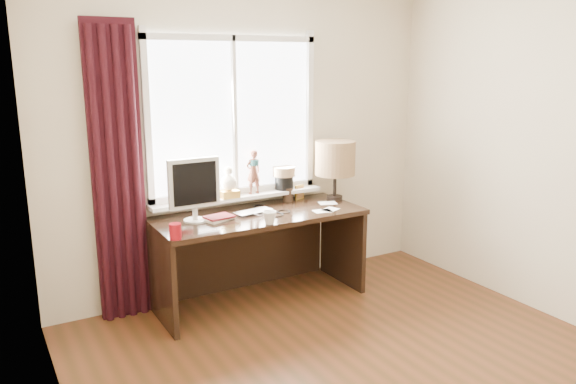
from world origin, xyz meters
TOP-DOWN VIEW (x-y plane):
  - wall_back at (0.00, 2.00)m, footprint 3.50×0.00m
  - wall_left at (-1.75, 0.00)m, footprint 0.00×4.00m
  - laptop at (-0.14, 1.65)m, footprint 0.34×0.25m
  - mug at (-0.17, 1.33)m, footprint 0.14×0.15m
  - red_cup at (-0.90, 1.33)m, footprint 0.08×0.08m
  - window at (-0.14, 1.95)m, footprint 1.52×0.20m
  - curtain at (-1.13, 1.91)m, footprint 0.38×0.09m
  - desk at (-0.10, 1.73)m, footprint 1.70×0.70m
  - monitor at (-0.63, 1.67)m, footprint 0.40×0.18m
  - notebook_stack at (-0.46, 1.62)m, footprint 0.26×0.23m
  - brush_holder at (0.30, 1.86)m, footprint 0.09×0.09m
  - icon_frame at (0.43, 1.87)m, footprint 0.10×0.04m
  - table_lamp at (0.70, 1.72)m, footprint 0.35×0.35m
  - loose_papers at (0.47, 1.50)m, footprint 0.35×0.34m
  - desk_cables at (0.02, 1.61)m, footprint 0.25×0.45m

SIDE VIEW (x-z plane):
  - desk at x=-0.10m, z-range 0.13..0.88m
  - loose_papers at x=0.47m, z-range 0.75..0.75m
  - desk_cables at x=0.02m, z-range 0.75..0.76m
  - laptop at x=-0.14m, z-range 0.75..0.77m
  - notebook_stack at x=-0.46m, z-range 0.75..0.78m
  - mug at x=-0.17m, z-range 0.75..0.86m
  - red_cup at x=-0.90m, z-range 0.75..0.86m
  - brush_holder at x=0.30m, z-range 0.69..0.94m
  - icon_frame at x=0.43m, z-range 0.75..0.88m
  - monitor at x=-0.63m, z-range 0.78..1.27m
  - table_lamp at x=0.70m, z-range 0.85..1.37m
  - curtain at x=-1.13m, z-range -0.01..2.24m
  - wall_back at x=0.00m, z-range 0.00..2.60m
  - wall_left at x=-1.75m, z-range 0.00..2.60m
  - window at x=-0.14m, z-range 0.61..2.01m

